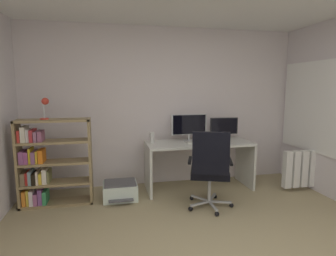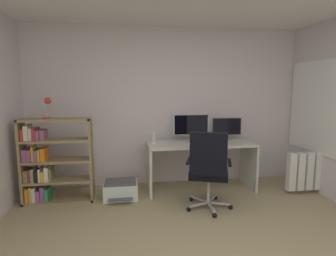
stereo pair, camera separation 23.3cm
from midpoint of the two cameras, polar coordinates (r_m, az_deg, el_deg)
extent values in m
cube|color=silver|center=(4.62, -2.32, 4.37)|extent=(4.45, 0.10, 2.57)
cube|color=white|center=(4.75, 27.26, 3.84)|extent=(0.01, 1.46, 1.32)
cube|color=white|center=(4.74, 27.19, 3.84)|extent=(0.02, 1.54, 1.40)
cube|color=silver|center=(4.36, 4.87, -3.16)|extent=(1.66, 0.67, 0.04)
cube|color=silver|center=(4.30, -5.71, -8.54)|extent=(0.04, 0.64, 0.72)
cube|color=silver|center=(4.75, 14.28, -7.11)|extent=(0.04, 0.64, 0.72)
cylinder|color=#B2B5B7|center=(4.42, 2.83, -2.67)|extent=(0.18, 0.18, 0.01)
cylinder|color=#B2B5B7|center=(4.41, 2.84, -1.90)|extent=(0.03, 0.03, 0.11)
cube|color=#B7BABC|center=(4.38, 2.85, 0.76)|extent=(0.57, 0.04, 0.33)
cube|color=black|center=(4.36, 2.93, 0.72)|extent=(0.53, 0.01, 0.30)
cylinder|color=#B2B5B7|center=(4.61, 9.99, -2.33)|extent=(0.18, 0.18, 0.01)
cylinder|color=#B2B5B7|center=(4.60, 10.00, -1.66)|extent=(0.03, 0.03, 0.10)
cube|color=black|center=(4.57, 10.06, 0.43)|extent=(0.46, 0.06, 0.27)
cube|color=black|center=(4.55, 10.14, 0.40)|extent=(0.43, 0.03, 0.24)
cube|color=silver|center=(4.29, 4.53, -2.98)|extent=(0.34, 0.14, 0.02)
cube|color=black|center=(4.34, 7.66, -2.79)|extent=(0.08, 0.11, 0.03)
cylinder|color=silver|center=(4.24, -4.91, -2.07)|extent=(0.07, 0.07, 0.17)
cube|color=#B7BABC|center=(3.91, 9.00, -14.86)|extent=(0.29, 0.13, 0.02)
sphere|color=black|center=(3.93, 11.26, -15.41)|extent=(0.06, 0.06, 0.06)
cube|color=#B7BABC|center=(4.04, 7.42, -14.05)|extent=(0.21, 0.26, 0.02)
sphere|color=black|center=(4.18, 8.05, -13.82)|extent=(0.06, 0.06, 0.06)
cube|color=#B7BABC|center=(3.99, 4.94, -14.30)|extent=(0.20, 0.26, 0.02)
sphere|color=black|center=(4.09, 3.23, -14.29)|extent=(0.06, 0.06, 0.06)
cube|color=#B7BABC|center=(3.83, 4.84, -15.31)|extent=(0.30, 0.12, 0.02)
sphere|color=black|center=(3.77, 2.85, -16.35)|extent=(0.06, 0.06, 0.06)
cube|color=#B7BABC|center=(3.77, 7.44, -15.70)|extent=(0.04, 0.30, 0.02)
sphere|color=black|center=(3.66, 8.20, -17.19)|extent=(0.06, 0.06, 0.06)
cylinder|color=#B7BABC|center=(3.84, 6.78, -12.30)|extent=(0.04, 0.04, 0.37)
cube|color=black|center=(3.76, 6.84, -8.96)|extent=(0.62, 0.62, 0.10)
cube|color=black|center=(3.41, 6.91, -5.25)|extent=(0.45, 0.22, 0.53)
cube|color=black|center=(3.73, 2.76, -6.67)|extent=(0.15, 0.33, 0.03)
cube|color=black|center=(3.73, 11.00, -6.81)|extent=(0.15, 0.33, 0.03)
cube|color=#907A51|center=(4.25, -29.81, -6.52)|extent=(0.03, 0.29, 1.19)
cube|color=#907A51|center=(4.07, -17.31, -6.42)|extent=(0.03, 0.29, 1.19)
cube|color=#907A51|center=(4.03, -24.18, 1.44)|extent=(0.95, 0.29, 0.03)
cube|color=#907A51|center=(4.31, -23.24, -13.95)|extent=(0.95, 0.29, 0.03)
cube|color=#907A51|center=(4.22, -23.46, -10.31)|extent=(0.89, 0.29, 0.03)
cube|color=#907A51|center=(4.14, -23.70, -6.51)|extent=(0.89, 0.29, 0.03)
cube|color=#907A51|center=(4.07, -23.93, -2.58)|extent=(0.89, 0.29, 0.03)
cube|color=orange|center=(4.38, -28.72, -12.36)|extent=(0.05, 0.24, 0.20)
cube|color=gold|center=(4.35, -28.16, -12.29)|extent=(0.03, 0.22, 0.22)
cube|color=silver|center=(4.34, -27.58, -12.40)|extent=(0.05, 0.23, 0.20)
cube|color=#A25B8B|center=(4.34, -26.86, -12.70)|extent=(0.05, 0.24, 0.16)
cube|color=#855093|center=(4.32, -26.13, -12.36)|extent=(0.05, 0.23, 0.21)
cube|color=#328650|center=(4.31, -25.40, -12.60)|extent=(0.05, 0.24, 0.18)
cube|color=#79664B|center=(4.29, -28.91, -8.97)|extent=(0.05, 0.25, 0.16)
cube|color=red|center=(4.27, -28.32, -8.97)|extent=(0.04, 0.21, 0.17)
cube|color=gray|center=(4.25, -27.84, -8.90)|extent=(0.04, 0.23, 0.19)
cube|color=black|center=(4.25, -27.17, -9.11)|extent=(0.05, 0.25, 0.15)
cube|color=beige|center=(4.25, -26.61, -8.89)|extent=(0.03, 0.26, 0.18)
cube|color=yellow|center=(4.23, -26.13, -9.16)|extent=(0.04, 0.20, 0.14)
cube|color=silver|center=(4.21, -25.44, -8.80)|extent=(0.06, 0.22, 0.20)
cube|color=olive|center=(4.21, -24.79, -8.92)|extent=(0.02, 0.22, 0.18)
cube|color=#8F4F85|center=(4.21, -29.19, -5.20)|extent=(0.06, 0.23, 0.17)
cube|color=#9A4A84|center=(4.19, -28.46, -5.28)|extent=(0.05, 0.21, 0.16)
cube|color=gold|center=(4.18, -27.89, -5.00)|extent=(0.03, 0.21, 0.20)
cube|color=#86557F|center=(4.18, -27.26, -5.27)|extent=(0.05, 0.25, 0.16)
cube|color=gold|center=(4.17, -26.69, -5.22)|extent=(0.03, 0.25, 0.16)
cube|color=orange|center=(4.14, -26.07, -5.16)|extent=(0.06, 0.23, 0.18)
cube|color=red|center=(4.17, -29.64, -1.42)|extent=(0.03, 0.21, 0.16)
cube|color=beige|center=(4.15, -28.94, -1.09)|extent=(0.06, 0.23, 0.20)
cube|color=silver|center=(4.13, -28.25, -1.31)|extent=(0.04, 0.20, 0.17)
cube|color=#BC3239|center=(4.13, -27.59, -1.34)|extent=(0.05, 0.25, 0.16)
cube|color=#8C5B77|center=(4.10, -26.96, -1.51)|extent=(0.04, 0.25, 0.14)
cube|color=#985877|center=(4.09, -26.26, -1.47)|extent=(0.05, 0.21, 0.14)
cylinder|color=red|center=(4.05, -25.69, 1.73)|extent=(0.11, 0.11, 0.02)
cylinder|color=silver|center=(4.05, -25.78, 3.22)|extent=(0.01, 0.01, 0.20)
sphere|color=red|center=(4.03, -25.57, 5.01)|extent=(0.09, 0.09, 0.09)
cube|color=silver|center=(4.17, -11.45, -12.70)|extent=(0.48, 0.38, 0.23)
cube|color=#4C4C51|center=(4.13, -11.50, -11.04)|extent=(0.45, 0.35, 0.02)
cube|color=#4C4C51|center=(3.98, -11.38, -14.49)|extent=(0.34, 0.10, 0.01)
cube|color=white|center=(4.64, 22.10, -8.00)|extent=(0.11, 0.10, 0.57)
cube|color=white|center=(4.72, 23.54, -7.81)|extent=(0.11, 0.10, 0.57)
cube|color=white|center=(4.80, 24.94, -7.62)|extent=(0.11, 0.10, 0.57)
cube|color=white|center=(4.89, 26.28, -7.43)|extent=(0.11, 0.10, 0.57)
cube|color=white|center=(4.97, 27.58, -7.25)|extent=(0.11, 0.10, 0.57)
cube|color=white|center=(5.07, 28.83, -7.07)|extent=(0.11, 0.10, 0.57)
camera|label=1|loc=(0.12, -91.71, -0.25)|focal=29.51mm
camera|label=2|loc=(0.12, 88.29, 0.25)|focal=29.51mm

